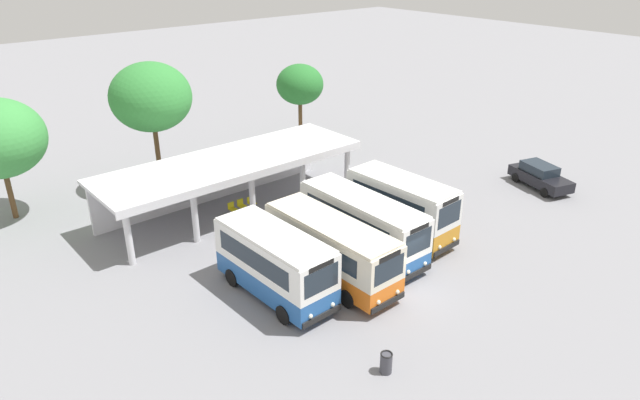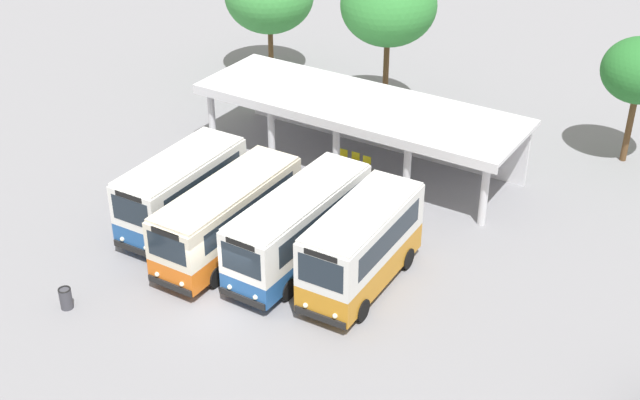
{
  "view_description": "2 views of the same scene",
  "coord_description": "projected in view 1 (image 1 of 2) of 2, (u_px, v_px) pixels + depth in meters",
  "views": [
    {
      "loc": [
        -18.32,
        -15.09,
        15.45
      ],
      "look_at": [
        0.89,
        7.61,
        1.81
      ],
      "focal_mm": 32.03,
      "sensor_mm": 36.0,
      "label": 1
    },
    {
      "loc": [
        17.06,
        -20.22,
        19.91
      ],
      "look_at": [
        0.42,
        6.2,
        1.78
      ],
      "focal_mm": 47.43,
      "sensor_mm": 36.0,
      "label": 2
    }
  ],
  "objects": [
    {
      "name": "waiting_chair_end_by_column",
      "position": [
        232.0,
        208.0,
        34.78
      ],
      "size": [
        0.46,
        0.46,
        0.86
      ],
      "color": "slate",
      "rests_on": "ground"
    },
    {
      "name": "city_bus_second_in_row",
      "position": [
        331.0,
        247.0,
        27.85
      ],
      "size": [
        2.44,
        7.84,
        3.13
      ],
      "color": "black",
      "rests_on": "ground"
    },
    {
      "name": "city_bus_nearest_orange",
      "position": [
        275.0,
        262.0,
        26.47
      ],
      "size": [
        2.57,
        6.68,
        3.29
      ],
      "color": "black",
      "rests_on": "ground"
    },
    {
      "name": "terminal_canopy",
      "position": [
        227.0,
        169.0,
        35.04
      ],
      "size": [
        16.51,
        5.29,
        3.4
      ],
      "color": "silver",
      "rests_on": "ground"
    },
    {
      "name": "litter_bin_apron",
      "position": [
        386.0,
        363.0,
        22.16
      ],
      "size": [
        0.49,
        0.49,
        0.9
      ],
      "color": "#3F3F47",
      "rests_on": "ground"
    },
    {
      "name": "roadside_tree_east_of_canopy",
      "position": [
        300.0,
        85.0,
        45.58
      ],
      "size": [
        3.78,
        3.78,
        6.48
      ],
      "color": "brown",
      "rests_on": "ground"
    },
    {
      "name": "ground_plane",
      "position": [
        407.0,
        289.0,
        27.67
      ],
      "size": [
        180.0,
        180.0,
        0.0
      ],
      "primitive_type": "plane",
      "color": "gray"
    },
    {
      "name": "city_bus_middle_cream",
      "position": [
        362.0,
        223.0,
        30.19
      ],
      "size": [
        2.37,
        7.92,
        3.22
      ],
      "color": "black",
      "rests_on": "ground"
    },
    {
      "name": "waiting_chair_second_from_end",
      "position": [
        241.0,
        205.0,
        35.2
      ],
      "size": [
        0.46,
        0.46,
        0.86
      ],
      "color": "slate",
      "rests_on": "ground"
    },
    {
      "name": "waiting_chair_middle_seat",
      "position": [
        251.0,
        202.0,
        35.54
      ],
      "size": [
        0.46,
        0.46,
        0.86
      ],
      "color": "slate",
      "rests_on": "ground"
    },
    {
      "name": "roadside_tree_behind_canopy",
      "position": [
        151.0,
        97.0,
        36.37
      ],
      "size": [
        5.2,
        5.2,
        8.49
      ],
      "color": "brown",
      "rests_on": "ground"
    },
    {
      "name": "city_bus_fourth_amber",
      "position": [
        401.0,
        205.0,
        31.83
      ],
      "size": [
        2.57,
        6.61,
        3.48
      ],
      "color": "black",
      "rests_on": "ground"
    },
    {
      "name": "parked_car_flank",
      "position": [
        540.0,
        176.0,
        38.67
      ],
      "size": [
        3.0,
        4.8,
        1.62
      ],
      "color": "black",
      "rests_on": "ground"
    }
  ]
}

